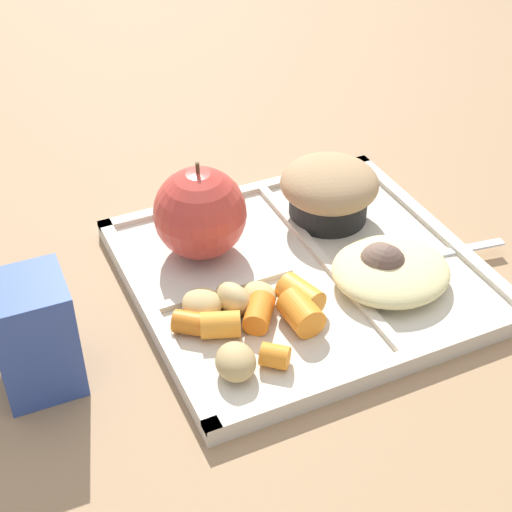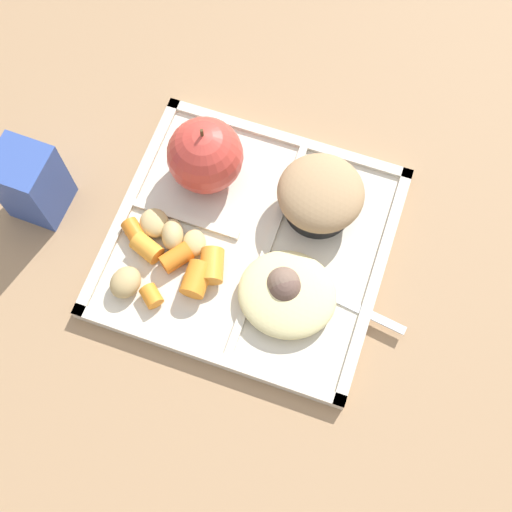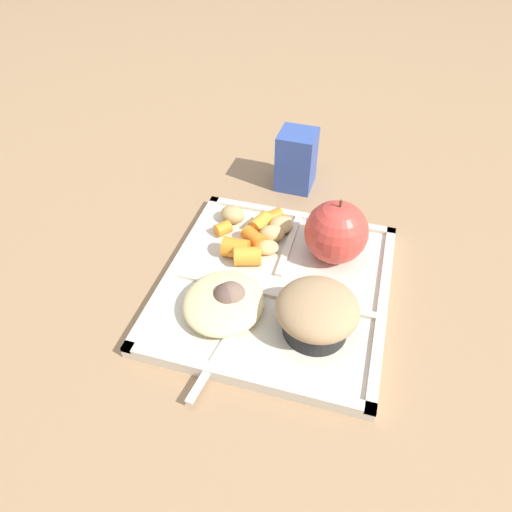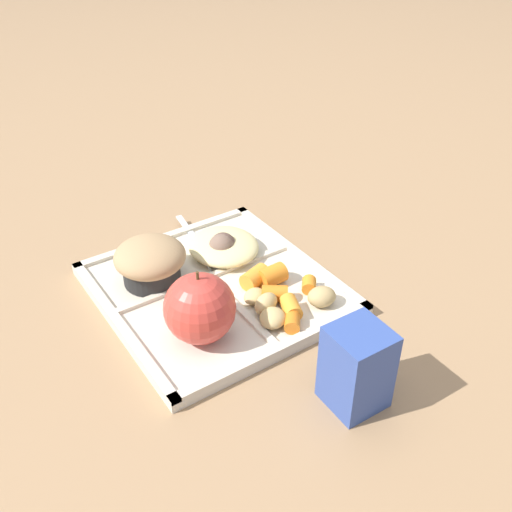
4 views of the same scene
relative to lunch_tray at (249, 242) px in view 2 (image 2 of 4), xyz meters
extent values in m
plane|color=#997551|center=(0.00, 0.00, -0.01)|extent=(6.00, 6.00, 0.00)
cube|color=beige|center=(0.00, 0.00, 0.00)|extent=(0.31, 0.29, 0.01)
cube|color=beige|center=(0.00, -0.14, 0.01)|extent=(0.31, 0.01, 0.01)
cube|color=beige|center=(0.00, 0.14, 0.01)|extent=(0.31, 0.01, 0.01)
cube|color=beige|center=(-0.15, 0.00, 0.01)|extent=(0.01, 0.29, 0.01)
cube|color=beige|center=(0.15, 0.00, 0.01)|extent=(0.01, 0.29, 0.01)
cube|color=beige|center=(0.02, 0.00, 0.01)|extent=(0.01, 0.27, 0.01)
cube|color=beige|center=(-0.08, 0.00, 0.01)|extent=(0.13, 0.01, 0.01)
sphere|color=#C63D33|center=(-0.07, 0.06, 0.05)|extent=(0.09, 0.09, 0.09)
cylinder|color=#4C381E|center=(-0.07, 0.06, 0.10)|extent=(0.00, 0.00, 0.01)
cylinder|color=black|center=(0.06, 0.06, 0.02)|extent=(0.08, 0.08, 0.03)
ellipsoid|color=tan|center=(0.06, 0.06, 0.05)|extent=(0.10, 0.10, 0.04)
cylinder|color=orange|center=(-0.08, -0.10, 0.01)|extent=(0.03, 0.03, 0.02)
cylinder|color=orange|center=(-0.04, -0.07, 0.02)|extent=(0.03, 0.04, 0.03)
cylinder|color=orange|center=(-0.07, -0.05, 0.02)|extent=(0.04, 0.04, 0.02)
cylinder|color=orange|center=(-0.12, -0.04, 0.02)|extent=(0.04, 0.03, 0.02)
cylinder|color=orange|center=(-0.10, -0.05, 0.02)|extent=(0.04, 0.03, 0.02)
cylinder|color=orange|center=(-0.03, -0.05, 0.02)|extent=(0.04, 0.04, 0.03)
ellipsoid|color=tan|center=(-0.11, -0.10, 0.02)|extent=(0.04, 0.04, 0.03)
ellipsoid|color=tan|center=(-0.11, -0.02, 0.02)|extent=(0.05, 0.05, 0.02)
ellipsoid|color=tan|center=(-0.06, -0.03, 0.01)|extent=(0.04, 0.04, 0.02)
ellipsoid|color=tan|center=(-0.08, -0.03, 0.02)|extent=(0.04, 0.04, 0.03)
ellipsoid|color=beige|center=(0.06, -0.05, 0.02)|extent=(0.11, 0.10, 0.03)
sphere|color=brown|center=(0.06, -0.05, 0.02)|extent=(0.04, 0.04, 0.04)
sphere|color=#755B4C|center=(0.05, -0.04, 0.02)|extent=(0.04, 0.04, 0.04)
cube|color=silver|center=(0.14, -0.04, 0.01)|extent=(0.11, 0.02, 0.00)
cube|color=silver|center=(0.07, -0.03, 0.01)|extent=(0.03, 0.03, 0.00)
cylinder|color=silver|center=(0.05, -0.02, 0.01)|extent=(0.02, 0.01, 0.00)
cylinder|color=silver|center=(0.04, -0.02, 0.01)|extent=(0.02, 0.01, 0.00)
cylinder|color=silver|center=(0.04, -0.03, 0.01)|extent=(0.02, 0.01, 0.00)
cube|color=#334C99|center=(-0.25, -0.03, 0.04)|extent=(0.06, 0.06, 0.10)
camera|label=1|loc=(-0.27, -0.49, 0.45)|focal=53.95mm
camera|label=2|loc=(0.10, -0.27, 0.70)|focal=46.57mm
camera|label=3|loc=(0.41, 0.09, 0.46)|focal=32.42mm
camera|label=4|loc=(-0.55, 0.31, 0.49)|focal=40.97mm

